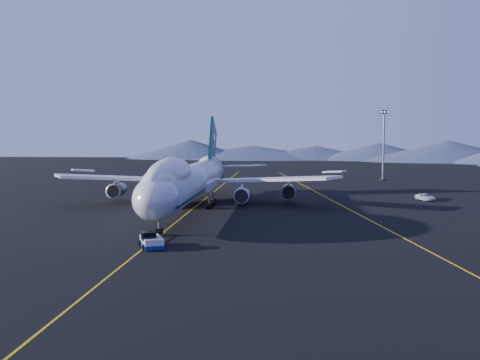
# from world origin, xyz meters

# --- Properties ---
(ground) EXTENTS (500.00, 500.00, 0.00)m
(ground) POSITION_xyz_m (0.00, 0.00, 0.00)
(ground) COLOR black
(ground) RESTS_ON ground
(taxiway_line_main) EXTENTS (0.25, 220.00, 0.01)m
(taxiway_line_main) POSITION_xyz_m (0.00, 0.00, 0.01)
(taxiway_line_main) COLOR yellow
(taxiway_line_main) RESTS_ON ground
(taxiway_line_side) EXTENTS (28.08, 198.09, 0.01)m
(taxiway_line_side) POSITION_xyz_m (30.00, 10.00, 0.01)
(taxiway_line_side) COLOR yellow
(taxiway_line_side) RESTS_ON ground
(boeing_747) EXTENTS (59.62, 72.43, 19.37)m
(boeing_747) POSITION_xyz_m (0.00, 0.03, 5.81)
(boeing_747) COLOR silver
(boeing_747) RESTS_ON ground
(pushback_tug) EXTENTS (4.29, 5.59, 2.18)m
(pushback_tug) POSITION_xyz_m (0.94, -34.68, 0.69)
(pushback_tug) COLOR silver
(pushback_tug) RESTS_ON ground
(service_van) EXTENTS (3.93, 5.86, 1.49)m
(service_van) POSITION_xyz_m (49.70, 20.05, 0.75)
(service_van) COLOR white
(service_van) RESTS_ON ground
(floodlight_mast) EXTENTS (2.80, 2.10, 22.67)m
(floodlight_mast) POSITION_xyz_m (50.42, 75.78, 11.49)
(floodlight_mast) COLOR black
(floodlight_mast) RESTS_ON ground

